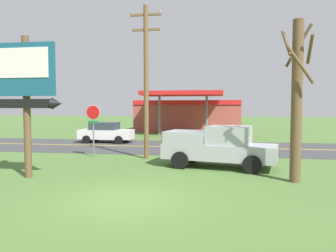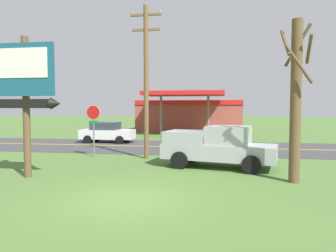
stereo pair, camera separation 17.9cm
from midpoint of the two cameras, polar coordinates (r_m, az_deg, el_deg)
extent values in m
plane|color=#4C7033|center=(10.17, -7.76, -12.87)|extent=(180.00, 180.00, 0.00)
cube|color=#3D3D3F|center=(22.70, 1.75, -3.77)|extent=(140.00, 8.00, 0.02)
cube|color=gold|center=(22.70, 1.75, -3.74)|extent=(126.00, 0.20, 0.01)
cylinder|color=brown|center=(14.01, -24.17, 3.02)|extent=(0.28, 0.28, 5.65)
cube|color=#19516B|center=(13.94, -24.73, 9.14)|extent=(2.64, 0.16, 2.07)
cube|color=white|center=(13.89, -24.97, 10.18)|extent=(2.22, 0.03, 1.16)
cube|color=black|center=(13.86, -24.59, 3.65)|extent=(2.37, 0.12, 0.36)
cone|color=black|center=(13.15, -19.54, 3.79)|extent=(0.40, 0.44, 0.44)
cylinder|color=slate|center=(18.73, -13.38, -2.04)|extent=(0.08, 0.08, 2.20)
cylinder|color=red|center=(18.62, -13.48, 2.40)|extent=(0.76, 0.03, 0.76)
cylinder|color=white|center=(18.64, -13.46, 2.40)|extent=(0.80, 0.01, 0.80)
cube|color=#19722D|center=(18.64, -13.46, 0.71)|extent=(0.56, 0.03, 0.14)
cylinder|color=brown|center=(17.66, -4.21, 7.66)|extent=(0.26, 0.26, 8.32)
cube|color=brown|center=(18.30, -4.26, 19.16)|extent=(1.71, 0.12, 0.12)
cube|color=brown|center=(18.09, -4.25, 16.72)|extent=(1.54, 0.12, 0.12)
cylinder|color=gray|center=(18.51, -6.73, 19.34)|extent=(0.10, 0.10, 0.14)
cylinder|color=gray|center=(18.18, -1.75, 19.67)|extent=(0.10, 0.10, 0.14)
cylinder|color=brown|center=(12.89, 21.57, 4.02)|extent=(0.40, 0.40, 6.07)
cylinder|color=brown|center=(13.12, 23.63, 12.44)|extent=(0.20, 0.94, 0.99)
cylinder|color=brown|center=(13.53, 21.89, 13.13)|extent=(0.97, 0.39, 1.60)
cylinder|color=brown|center=(12.96, 19.95, 13.77)|extent=(0.26, 0.97, 1.10)
cylinder|color=brown|center=(12.54, 22.11, 10.10)|extent=(1.01, 0.14, 1.40)
cube|color=#A84C42|center=(38.41, 3.50, 1.83)|extent=(12.00, 6.00, 3.60)
cube|color=red|center=(35.36, 3.04, 4.21)|extent=(12.00, 0.12, 0.50)
cube|color=red|center=(32.46, 2.50, 5.79)|extent=(8.00, 5.00, 0.40)
cylinder|color=slate|center=(32.80, -1.68, 2.10)|extent=(0.24, 0.24, 4.20)
cylinder|color=slate|center=(32.25, 6.73, 2.05)|extent=(0.24, 0.24, 4.20)
cube|color=#A8AAAF|center=(15.29, 8.79, -4.48)|extent=(5.49, 2.98, 0.72)
cube|color=#A8AAAF|center=(15.11, 10.49, -1.61)|extent=(2.23, 2.15, 0.84)
cube|color=#28333D|center=(14.98, 13.84, -1.69)|extent=(0.44, 1.64, 0.71)
cube|color=#A8AAAF|center=(16.47, 4.28, -1.64)|extent=(1.93, 0.52, 0.56)
cube|color=#A8AAAF|center=(14.73, 2.25, -2.23)|extent=(1.93, 0.52, 0.56)
cube|color=#A8AAAF|center=(15.91, -0.03, -1.81)|extent=(0.50, 1.86, 0.56)
cylinder|color=black|center=(16.06, 15.17, -5.48)|extent=(0.84, 0.44, 0.80)
cylinder|color=black|center=(14.13, 14.39, -6.67)|extent=(0.84, 0.44, 0.80)
cylinder|color=black|center=(16.67, 4.04, -5.04)|extent=(0.84, 0.44, 0.80)
cylinder|color=black|center=(14.83, 1.84, -6.09)|extent=(0.84, 0.44, 0.80)
cube|color=silver|center=(26.02, -11.11, -1.44)|extent=(4.20, 1.76, 0.72)
cube|color=#2D3842|center=(26.03, -11.44, 0.02)|extent=(2.10, 1.56, 0.60)
cylinder|color=black|center=(26.47, -7.80, -2.10)|extent=(0.64, 0.24, 0.64)
cylinder|color=black|center=(24.80, -8.97, -2.48)|extent=(0.64, 0.24, 0.64)
cylinder|color=black|center=(27.34, -13.03, -1.99)|extent=(0.64, 0.24, 0.64)
cylinder|color=black|center=(25.72, -14.50, -2.34)|extent=(0.64, 0.24, 0.64)
camera|label=1|loc=(0.09, -90.29, -0.02)|focal=34.23mm
camera|label=2|loc=(0.09, 89.71, 0.02)|focal=34.23mm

